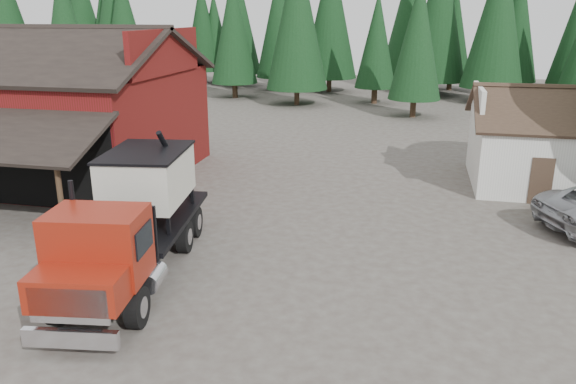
# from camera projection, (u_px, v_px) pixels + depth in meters

# --- Properties ---
(ground) EXTENTS (120.00, 120.00, 0.00)m
(ground) POSITION_uv_depth(u_px,v_px,m) (191.00, 282.00, 16.78)
(ground) COLOR #483F38
(ground) RESTS_ON ground
(red_barn) EXTENTS (12.80, 13.63, 7.18)m
(red_barn) POSITION_uv_depth(u_px,v_px,m) (55.00, 120.00, 27.49)
(red_barn) COLOR maroon
(red_barn) RESTS_ON ground
(farmhouse) EXTENTS (8.60, 6.42, 4.65)m
(farmhouse) POSITION_uv_depth(u_px,v_px,m) (565.00, 151.00, 25.58)
(farmhouse) COLOR silver
(farmhouse) RESTS_ON ground
(conifer_backdrop) EXTENTS (76.00, 16.00, 16.00)m
(conifer_backdrop) POSITION_uv_depth(u_px,v_px,m) (353.00, 94.00, 55.78)
(conifer_backdrop) COLOR black
(conifer_backdrop) RESTS_ON ground
(near_pine_a) EXTENTS (4.40, 4.40, 11.40)m
(near_pine_a) POSITION_uv_depth(u_px,v_px,m) (65.00, 30.00, 45.50)
(near_pine_a) COLOR #382619
(near_pine_a) RESTS_ON ground
(near_pine_b) EXTENTS (3.96, 3.96, 10.40)m
(near_pine_b) POSITION_uv_depth(u_px,v_px,m) (418.00, 38.00, 41.57)
(near_pine_b) COLOR #382619
(near_pine_b) RESTS_ON ground
(near_pine_d) EXTENTS (5.28, 5.28, 13.40)m
(near_pine_d) POSITION_uv_depth(u_px,v_px,m) (297.00, 17.00, 46.95)
(near_pine_d) COLOR #382619
(near_pine_d) RESTS_ON ground
(feed_truck) EXTENTS (3.67, 9.28, 4.08)m
(feed_truck) POSITION_uv_depth(u_px,v_px,m) (133.00, 215.00, 16.75)
(feed_truck) COLOR black
(feed_truck) RESTS_ON ground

